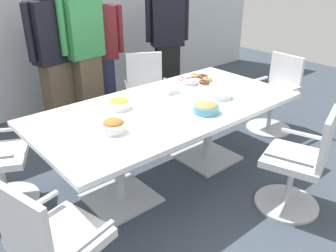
{
  "coord_description": "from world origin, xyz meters",
  "views": [
    {
      "loc": [
        -1.9,
        -2.2,
        1.94
      ],
      "look_at": [
        0.0,
        0.0,
        0.55
      ],
      "focal_mm": 37.63,
      "sensor_mm": 36.0,
      "label": 1
    }
  ],
  "objects_px": {
    "person_standing_2": "(100,53)",
    "snack_bowl_pretzels": "(114,126)",
    "napkin_pile": "(169,89)",
    "person_standing_3": "(167,40)",
    "conference_table": "(168,119)",
    "office_chair_4": "(55,251)",
    "office_chair_1": "(275,98)",
    "office_chair_2": "(147,96)",
    "person_standing_1": "(85,49)",
    "snack_bowl_cookies": "(206,108)",
    "office_chair_0": "(300,166)",
    "person_standing_0": "(53,55)",
    "donut_platter": "(195,80)",
    "snack_bowl_chips_yellow": "(119,103)",
    "plate_stack": "(220,95)"
  },
  "relations": [
    {
      "from": "person_standing_2",
      "to": "snack_bowl_pretzels",
      "type": "bearing_deg",
      "value": 87.01
    },
    {
      "from": "napkin_pile",
      "to": "snack_bowl_pretzels",
      "type": "bearing_deg",
      "value": -156.42
    },
    {
      "from": "person_standing_2",
      "to": "person_standing_3",
      "type": "xyz_separation_m",
      "value": [
        1.03,
        -0.1,
        0.03
      ]
    },
    {
      "from": "conference_table",
      "to": "office_chair_4",
      "type": "bearing_deg",
      "value": -156.0
    },
    {
      "from": "office_chair_1",
      "to": "office_chair_2",
      "type": "distance_m",
      "value": 1.56
    },
    {
      "from": "office_chair_2",
      "to": "person_standing_1",
      "type": "xyz_separation_m",
      "value": [
        -0.51,
        0.51,
        0.57
      ]
    },
    {
      "from": "snack_bowl_cookies",
      "to": "office_chair_4",
      "type": "bearing_deg",
      "value": -169.2
    },
    {
      "from": "office_chair_0",
      "to": "office_chair_1",
      "type": "relative_size",
      "value": 1.0
    },
    {
      "from": "office_chair_0",
      "to": "office_chair_4",
      "type": "relative_size",
      "value": 1.0
    },
    {
      "from": "office_chair_0",
      "to": "office_chair_1",
      "type": "distance_m",
      "value": 1.58
    },
    {
      "from": "office_chair_4",
      "to": "snack_bowl_pretzels",
      "type": "xyz_separation_m",
      "value": [
        0.75,
        0.49,
        0.4
      ]
    },
    {
      "from": "office_chair_1",
      "to": "person_standing_0",
      "type": "xyz_separation_m",
      "value": [
        -2.01,
        1.66,
        0.54
      ]
    },
    {
      "from": "office_chair_2",
      "to": "person_standing_2",
      "type": "xyz_separation_m",
      "value": [
        -0.25,
        0.61,
        0.47
      ]
    },
    {
      "from": "person_standing_3",
      "to": "snack_bowl_cookies",
      "type": "relative_size",
      "value": 7.82
    },
    {
      "from": "person_standing_0",
      "to": "snack_bowl_pretzels",
      "type": "height_order",
      "value": "person_standing_0"
    },
    {
      "from": "office_chair_2",
      "to": "snack_bowl_pretzels",
      "type": "xyz_separation_m",
      "value": [
        -1.2,
        -1.17,
        0.4
      ]
    },
    {
      "from": "office_chair_0",
      "to": "office_chair_4",
      "type": "height_order",
      "value": "same"
    },
    {
      "from": "person_standing_1",
      "to": "person_standing_2",
      "type": "relative_size",
      "value": 1.1
    },
    {
      "from": "person_standing_0",
      "to": "donut_platter",
      "type": "distance_m",
      "value": 1.64
    },
    {
      "from": "office_chair_4",
      "to": "person_standing_1",
      "type": "relative_size",
      "value": 0.49
    },
    {
      "from": "person_standing_0",
      "to": "person_standing_3",
      "type": "relative_size",
      "value": 1.03
    },
    {
      "from": "office_chair_2",
      "to": "snack_bowl_chips_yellow",
      "type": "height_order",
      "value": "office_chair_2"
    },
    {
      "from": "office_chair_4",
      "to": "person_standing_0",
      "type": "relative_size",
      "value": 0.51
    },
    {
      "from": "office_chair_1",
      "to": "office_chair_4",
      "type": "distance_m",
      "value": 3.16
    },
    {
      "from": "conference_table",
      "to": "person_standing_2",
      "type": "bearing_deg",
      "value": 79.7
    },
    {
      "from": "conference_table",
      "to": "snack_bowl_cookies",
      "type": "xyz_separation_m",
      "value": [
        0.15,
        -0.33,
        0.17
      ]
    },
    {
      "from": "person_standing_1",
      "to": "person_standing_3",
      "type": "bearing_deg",
      "value": 172.27
    },
    {
      "from": "donut_platter",
      "to": "plate_stack",
      "type": "bearing_deg",
      "value": -107.51
    },
    {
      "from": "person_standing_1",
      "to": "snack_bowl_chips_yellow",
      "type": "relative_size",
      "value": 9.93
    },
    {
      "from": "person_standing_3",
      "to": "donut_platter",
      "type": "xyz_separation_m",
      "value": [
        -0.66,
        -1.22,
        -0.14
      ]
    },
    {
      "from": "donut_platter",
      "to": "plate_stack",
      "type": "relative_size",
      "value": 1.73
    },
    {
      "from": "person_standing_1",
      "to": "napkin_pile",
      "type": "height_order",
      "value": "person_standing_1"
    },
    {
      "from": "snack_bowl_cookies",
      "to": "plate_stack",
      "type": "relative_size",
      "value": 1.04
    },
    {
      "from": "person_standing_0",
      "to": "person_standing_3",
      "type": "height_order",
      "value": "person_standing_0"
    },
    {
      "from": "person_standing_0",
      "to": "person_standing_1",
      "type": "xyz_separation_m",
      "value": [
        0.35,
        -0.1,
        0.03
      ]
    },
    {
      "from": "person_standing_1",
      "to": "snack_bowl_pretzels",
      "type": "height_order",
      "value": "person_standing_1"
    },
    {
      "from": "conference_table",
      "to": "person_standing_2",
      "type": "xyz_separation_m",
      "value": [
        0.3,
        1.65,
        0.25
      ]
    },
    {
      "from": "office_chair_0",
      "to": "person_standing_3",
      "type": "bearing_deg",
      "value": 54.79
    },
    {
      "from": "donut_platter",
      "to": "person_standing_1",
      "type": "bearing_deg",
      "value": 117.04
    },
    {
      "from": "office_chair_0",
      "to": "plate_stack",
      "type": "height_order",
      "value": "office_chair_0"
    },
    {
      "from": "office_chair_1",
      "to": "person_standing_2",
      "type": "relative_size",
      "value": 0.54
    },
    {
      "from": "office_chair_4",
      "to": "plate_stack",
      "type": "xyz_separation_m",
      "value": [
        1.9,
        0.46,
        0.37
      ]
    },
    {
      "from": "conference_table",
      "to": "office_chair_4",
      "type": "distance_m",
      "value": 1.54
    },
    {
      "from": "office_chair_0",
      "to": "snack_bowl_cookies",
      "type": "bearing_deg",
      "value": 98.76
    },
    {
      "from": "office_chair_0",
      "to": "snack_bowl_cookies",
      "type": "distance_m",
      "value": 0.9
    },
    {
      "from": "conference_table",
      "to": "office_chair_1",
      "type": "height_order",
      "value": "office_chair_1"
    },
    {
      "from": "office_chair_1",
      "to": "person_standing_2",
      "type": "height_order",
      "value": "person_standing_2"
    },
    {
      "from": "office_chair_2",
      "to": "person_standing_2",
      "type": "bearing_deg",
      "value": -38.52
    },
    {
      "from": "office_chair_0",
      "to": "snack_bowl_pretzels",
      "type": "xyz_separation_m",
      "value": [
        -1.16,
        0.93,
        0.4
      ]
    },
    {
      "from": "office_chair_1",
      "to": "person_standing_0",
      "type": "bearing_deg",
      "value": 53.85
    }
  ]
}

